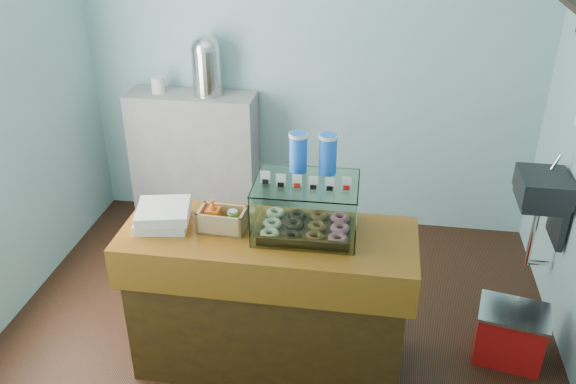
% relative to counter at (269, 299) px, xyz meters
% --- Properties ---
extents(ground, '(3.50, 3.50, 0.00)m').
position_rel_counter_xyz_m(ground, '(0.00, 0.25, -0.46)').
color(ground, black).
rests_on(ground, ground).
extents(room_shell, '(3.54, 3.04, 2.82)m').
position_rel_counter_xyz_m(room_shell, '(0.03, 0.26, 1.25)').
color(room_shell, '#7DB4B7').
rests_on(room_shell, ground).
extents(counter, '(1.60, 0.60, 0.90)m').
position_rel_counter_xyz_m(counter, '(0.00, 0.00, 0.00)').
color(counter, '#3D250B').
rests_on(counter, ground).
extents(back_shelf, '(1.00, 0.32, 1.10)m').
position_rel_counter_xyz_m(back_shelf, '(-0.90, 1.57, 0.09)').
color(back_shelf, '#969698').
rests_on(back_shelf, ground).
extents(display_case, '(0.56, 0.41, 0.52)m').
position_rel_counter_xyz_m(display_case, '(0.20, 0.08, 0.62)').
color(display_case, '#362010').
rests_on(display_case, counter).
extents(condiment_crate, '(0.26, 0.16, 0.18)m').
position_rel_counter_xyz_m(condiment_crate, '(-0.26, 0.01, 0.51)').
color(condiment_crate, tan).
rests_on(condiment_crate, counter).
extents(pastry_boxes, '(0.34, 0.34, 0.11)m').
position_rel_counter_xyz_m(pastry_boxes, '(-0.58, 0.01, 0.50)').
color(pastry_boxes, silver).
rests_on(pastry_boxes, counter).
extents(coffee_urn, '(0.25, 0.25, 0.46)m').
position_rel_counter_xyz_m(coffee_urn, '(-0.76, 1.59, 0.88)').
color(coffee_urn, silver).
rests_on(coffee_urn, back_shelf).
extents(red_cooler, '(0.45, 0.37, 0.35)m').
position_rel_counter_xyz_m(red_cooler, '(1.41, 0.25, -0.28)').
color(red_cooler, red).
rests_on(red_cooler, ground).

